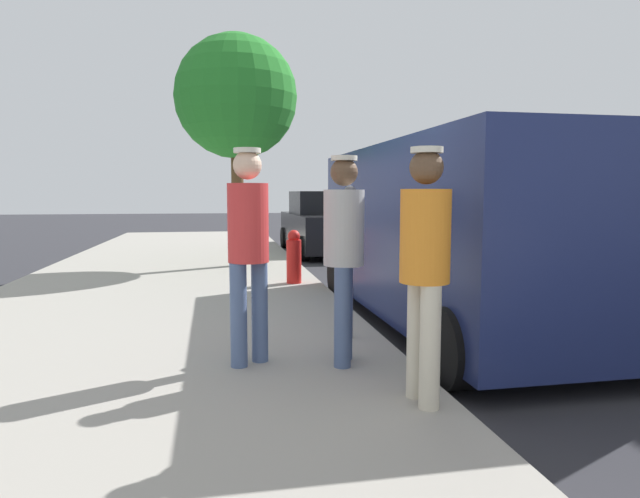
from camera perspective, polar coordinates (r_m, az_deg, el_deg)
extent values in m
plane|color=#2D2D33|center=(6.09, 15.69, -9.60)|extent=(80.00, 80.00, 0.00)
cube|color=#9E998E|center=(5.56, -19.43, -10.41)|extent=(5.00, 32.00, 0.15)
cylinder|color=gray|center=(5.50, 3.08, -3.32)|extent=(0.07, 0.07, 1.15)
cube|color=#4C4C51|center=(5.43, 3.12, 4.15)|extent=(0.14, 0.18, 0.28)
sphere|color=#47474C|center=(5.43, 3.13, 5.95)|extent=(0.12, 0.12, 0.12)
cylinder|color=#4C608C|center=(4.60, 2.35, -7.07)|extent=(0.14, 0.14, 0.84)
cylinder|color=#4C608C|center=(4.81, 2.54, -6.49)|extent=(0.14, 0.14, 0.84)
cylinder|color=#B7B7B7|center=(4.60, 2.49, 2.22)|extent=(0.34, 0.34, 0.63)
sphere|color=brown|center=(4.59, 2.51, 7.95)|extent=(0.23, 0.23, 0.23)
cylinder|color=silver|center=(4.60, 2.52, 9.37)|extent=(0.22, 0.22, 0.04)
cylinder|color=beige|center=(3.80, 11.31, -9.94)|extent=(0.14, 0.14, 0.84)
cylinder|color=beige|center=(4.00, 9.97, -9.14)|extent=(0.14, 0.14, 0.84)
cylinder|color=orange|center=(3.77, 10.83, 1.32)|extent=(0.34, 0.34, 0.63)
sphere|color=brown|center=(3.77, 10.97, 8.30)|extent=(0.23, 0.23, 0.23)
cylinder|color=silver|center=(3.77, 11.00, 10.03)|extent=(0.22, 0.22, 0.04)
cylinder|color=#4C608C|center=(4.65, -8.42, -6.80)|extent=(0.14, 0.14, 0.87)
cylinder|color=#4C608C|center=(4.77, -6.26, -6.43)|extent=(0.14, 0.14, 0.87)
cylinder|color=red|center=(4.61, -7.45, 2.70)|extent=(0.34, 0.34, 0.65)
sphere|color=beige|center=(4.61, -7.52, 8.60)|extent=(0.24, 0.24, 0.24)
cylinder|color=silver|center=(4.61, -7.54, 10.07)|extent=(0.22, 0.22, 0.04)
cube|color=navy|center=(6.77, 13.78, 2.02)|extent=(2.07, 5.23, 1.96)
cube|color=black|center=(4.65, 26.71, 4.77)|extent=(1.84, 0.11, 0.88)
cylinder|color=black|center=(4.67, 13.52, -9.95)|extent=(0.23, 0.68, 0.68)
cylinder|color=black|center=(9.10, 13.66, -2.30)|extent=(0.23, 0.68, 0.68)
cylinder|color=black|center=(8.49, 1.92, -2.72)|extent=(0.23, 0.68, 0.68)
cube|color=black|center=(14.74, 0.53, 1.94)|extent=(1.89, 4.43, 0.89)
cube|color=black|center=(14.92, 0.36, 4.84)|extent=(1.63, 2.01, 0.60)
cylinder|color=black|center=(13.38, 5.58, 0.20)|extent=(0.23, 0.60, 0.60)
cylinder|color=black|center=(12.99, -1.70, 0.06)|extent=(0.23, 0.60, 0.60)
cylinder|color=black|center=(16.55, 2.28, 1.29)|extent=(0.23, 0.60, 0.60)
cylinder|color=black|center=(16.24, -3.63, 1.19)|extent=(0.23, 0.60, 0.60)
cylinder|color=brown|center=(11.09, -8.51, 4.67)|extent=(0.24, 0.24, 2.48)
sphere|color=#27812A|center=(11.24, -8.67, 15.31)|extent=(2.39, 2.39, 2.39)
cylinder|color=red|center=(8.88, -2.72, -1.30)|extent=(0.24, 0.24, 0.70)
sphere|color=red|center=(8.84, -2.73, 1.34)|extent=(0.20, 0.20, 0.20)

